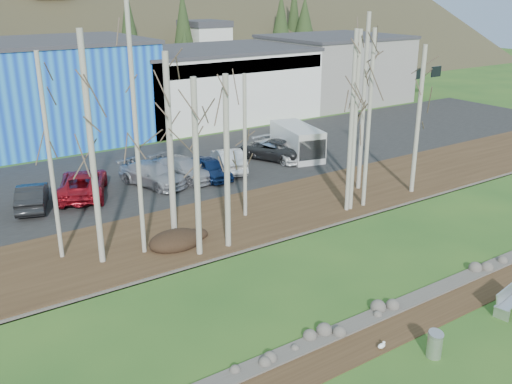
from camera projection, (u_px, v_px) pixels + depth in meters
ground at (466, 342)px, 20.86m from camera, size 200.00×200.00×0.00m
dirt_strip at (421, 316)px, 22.49m from camera, size 80.00×1.80×0.03m
near_bank_rocks at (402, 305)px, 23.27m from camera, size 80.00×0.80×0.50m
river at (335, 267)px, 26.46m from camera, size 80.00×8.00×0.90m
far_bank_rocks at (282, 237)px, 29.65m from camera, size 80.00×0.80×0.46m
far_bank at (248, 217)px, 32.12m from camera, size 80.00×7.00×0.15m
parking_lot at (166, 171)px, 40.29m from camera, size 80.00×14.00×0.14m
building_blue at (22, 93)px, 46.62m from camera, size 20.40×12.24×8.30m
building_white at (212, 83)px, 56.41m from camera, size 18.36×12.24×6.80m
building_grey at (334, 68)px, 64.83m from camera, size 14.28×12.24×7.30m
bench_intact at (510, 300)px, 22.76m from camera, size 2.04×0.91×0.99m
litter_bin at (435, 345)px, 19.90m from camera, size 0.57×0.57×0.91m
seagull at (382, 346)px, 20.40m from camera, size 0.39×0.18×0.28m
dirt_mound at (176, 240)px, 28.32m from camera, size 2.80×1.98×0.55m
birch_0 at (92, 153)px, 24.96m from camera, size 0.27×0.27×10.55m
birch_1 at (50, 160)px, 25.58m from camera, size 0.20×0.20×9.61m
birch_2 at (170, 146)px, 28.43m from camera, size 0.31×0.31×9.28m
birch_3 at (136, 134)px, 25.74m from camera, size 0.21×0.21×11.70m
birch_4 at (227, 164)px, 26.96m from camera, size 0.28×0.28×8.46m
birch_5 at (245, 147)px, 30.85m from camera, size 0.20×0.20×7.92m
birch_6 at (369, 121)px, 31.98m from camera, size 0.23×0.23×10.10m
birch_7 at (355, 123)px, 31.46m from camera, size 0.26×0.26×10.08m
birch_8 at (418, 121)px, 34.45m from camera, size 0.27×0.27×9.02m
birch_9 at (363, 104)px, 34.74m from camera, size 0.25×0.25×10.81m
birch_10 at (197, 170)px, 26.09m from camera, size 0.28×0.28×8.46m
birch_11 at (351, 124)px, 31.27m from camera, size 0.23×0.23×10.10m
car_1 at (32, 196)px, 33.01m from camera, size 2.87×4.71×1.47m
car_2 at (83, 183)px, 34.92m from camera, size 4.74×6.38×1.61m
car_3 at (152, 174)px, 36.88m from camera, size 3.51×5.40×1.45m
car_4 at (210, 168)px, 38.23m from camera, size 1.74×4.17×1.41m
car_5 at (228, 160)px, 39.81m from camera, size 3.14×5.10×1.59m
car_6 at (271, 149)px, 42.68m from camera, size 4.46×5.86×1.48m
car_7 at (279, 150)px, 42.59m from camera, size 2.18×4.93×1.41m
car_8 at (183, 169)px, 38.07m from camera, size 3.51×5.40×1.45m
car_9 at (153, 174)px, 36.92m from camera, size 3.51×5.40×1.45m
van_white at (298, 142)px, 42.90m from camera, size 3.40×5.71×2.34m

